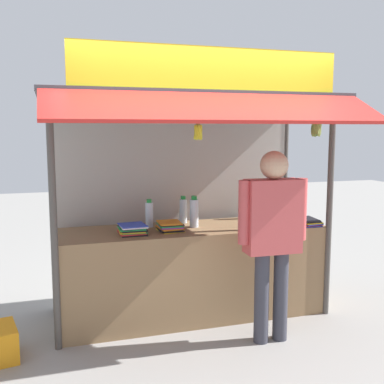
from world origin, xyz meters
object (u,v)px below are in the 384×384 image
Objects in this scene: banana_bunch_leftmost at (198,132)px; water_bottle_far_right at (183,210)px; vendor_person at (273,229)px; banana_bunch_rightmost at (316,128)px; magazine_stack_front_right at (276,224)px; water_bottle_left at (149,214)px; magazine_stack_mid_right at (170,226)px; magazine_stack_front_left at (133,229)px; magazine_stack_rear_center at (308,221)px; water_bottle_back_left at (290,206)px; water_bottle_far_left at (194,212)px; water_bottle_back_right at (241,209)px.

water_bottle_far_right is at bearing 84.05° from banana_bunch_leftmost.
banana_bunch_rightmost is at bearing -151.38° from vendor_person.
magazine_stack_front_right is 0.62m from vendor_person.
water_bottle_left is at bearing -44.23° from vendor_person.
banana_bunch_rightmost is at bearing -0.13° from banana_bunch_leftmost.
vendor_person is at bearing -43.47° from magazine_stack_mid_right.
magazine_stack_front_left is 1.76m from magazine_stack_rear_center.
banana_bunch_leftmost reaches higher than vendor_person.
vendor_person is (0.72, -0.69, 0.07)m from magazine_stack_mid_right.
banana_bunch_rightmost is at bearing -17.30° from magazine_stack_mid_right.
banana_bunch_leftmost reaches higher than magazine_stack_front_left.
magazine_stack_front_left is at bearing -170.91° from water_bottle_back_left.
water_bottle_back_left is at bearing 9.09° from magazine_stack_front_left.
magazine_stack_front_left is 0.94× the size of banana_bunch_leftmost.
magazine_stack_rear_center is (1.12, -0.23, -0.11)m from water_bottle_far_left.
magazine_stack_front_left is at bearing -128.68° from water_bottle_left.
vendor_person reaches higher than magazine_stack_mid_right.
magazine_stack_rear_center is at bearing -91.05° from water_bottle_back_left.
water_bottle_far_right is 0.65m from water_bottle_back_right.
magazine_stack_front_left is 1.08m from banana_bunch_leftmost.
water_bottle_left is 1.03× the size of magazine_stack_front_right.
magazine_stack_front_right is at bearing -177.45° from magazine_stack_rear_center.
banana_bunch_rightmost is at bearing -43.60° from magazine_stack_front_right.
banana_bunch_leftmost is (0.30, -0.62, 0.80)m from water_bottle_left.
water_bottle_back_left is 1.06× the size of banana_bunch_rightmost.
water_bottle_left is at bearing 123.61° from magazine_stack_mid_right.
banana_bunch_leftmost reaches higher than magazine_stack_front_right.
banana_bunch_rightmost is 1.05m from vendor_person.
banana_bunch_leftmost is at bearing 179.87° from banana_bunch_rightmost.
water_bottle_far_right is 0.40m from magazine_stack_mid_right.
magazine_stack_rear_center is at bearing 11.84° from banana_bunch_leftmost.
water_bottle_back_left is at bearing 0.57° from water_bottle_left.
banana_bunch_leftmost reaches higher than water_bottle_back_right.
water_bottle_back_left is at bearing -10.93° from water_bottle_back_right.
water_bottle_left is at bearing 166.75° from magazine_stack_rear_center.
water_bottle_far_left is at bearing -79.27° from water_bottle_far_right.
water_bottle_left is 0.39m from water_bottle_far_right.
vendor_person is (0.57, -0.29, -0.82)m from banana_bunch_leftmost.
magazine_stack_front_left is 0.16× the size of vendor_person.
vendor_person is (-0.31, -0.53, 0.08)m from magazine_stack_front_right.
water_bottle_far_right reaches higher than magazine_stack_rear_center.
vendor_person is at bearing -30.66° from magazine_stack_front_left.
magazine_stack_mid_right is at bearing 171.45° from magazine_stack_front_right.
magazine_stack_rear_center is at bearing -21.41° from water_bottle_far_right.
water_bottle_back_left is 1.42m from magazine_stack_mid_right.
vendor_person reaches higher than water_bottle_far_right.
banana_bunch_rightmost is 0.16× the size of vendor_person.
water_bottle_back_left is at bearing -124.15° from vendor_person.
water_bottle_left is 0.35m from magazine_stack_front_left.
magazine_stack_front_right and magazine_stack_rear_center have the same top height.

